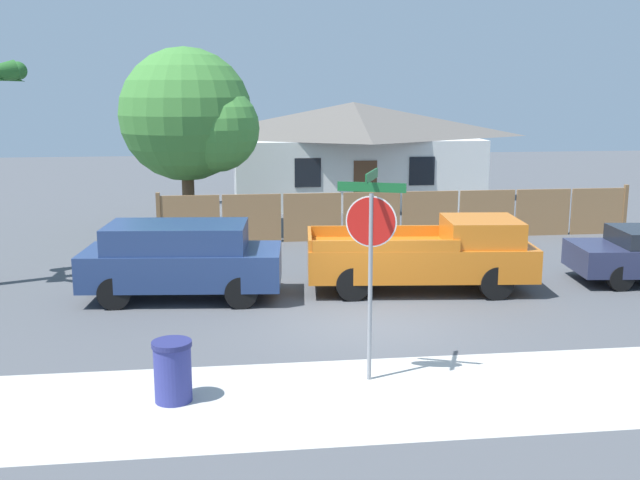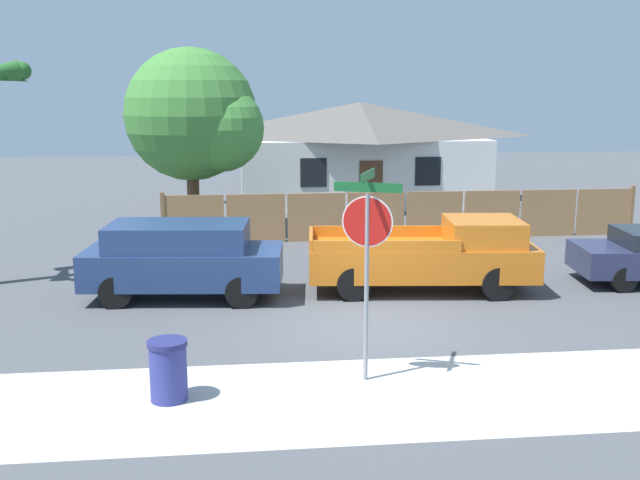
# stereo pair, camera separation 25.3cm
# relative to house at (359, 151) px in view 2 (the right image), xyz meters

# --- Properties ---
(ground_plane) EXTENTS (80.00, 80.00, 0.00)m
(ground_plane) POSITION_rel_house_xyz_m (-2.51, -16.54, -2.15)
(ground_plane) COLOR #4C4F54
(sidewalk_strip) EXTENTS (36.00, 3.20, 0.01)m
(sidewalk_strip) POSITION_rel_house_xyz_m (-2.51, -20.14, -2.14)
(sidewalk_strip) COLOR beige
(sidewalk_strip) RESTS_ON ground
(wooden_fence) EXTENTS (15.17, 0.12, 1.61)m
(wooden_fence) POSITION_rel_house_xyz_m (0.16, -8.03, -1.39)
(wooden_fence) COLOR #997047
(wooden_fence) RESTS_ON ground
(house) EXTENTS (10.63, 6.02, 4.15)m
(house) POSITION_rel_house_xyz_m (0.00, 0.00, 0.00)
(house) COLOR white
(house) RESTS_ON ground
(oak_tree) EXTENTS (4.45, 4.24, 6.00)m
(oak_tree) POSITION_rel_house_xyz_m (-6.32, -6.42, 1.63)
(oak_tree) COLOR brown
(oak_tree) RESTS_ON ground
(red_suv) EXTENTS (4.58, 2.31, 1.72)m
(red_suv) POSITION_rel_house_xyz_m (-6.35, -14.13, -1.21)
(red_suv) COLOR navy
(red_suv) RESTS_ON ground
(orange_pickup) EXTENTS (5.41, 2.42, 1.72)m
(orange_pickup) POSITION_rel_house_xyz_m (-0.61, -14.15, -1.29)
(orange_pickup) COLOR orange
(orange_pickup) RESTS_ON ground
(stop_sign) EXTENTS (1.02, 0.92, 3.44)m
(stop_sign) POSITION_rel_house_xyz_m (-3.06, -19.44, 0.23)
(stop_sign) COLOR gray
(stop_sign) RESTS_ON ground
(trash_bin) EXTENTS (0.61, 0.61, 0.96)m
(trash_bin) POSITION_rel_house_xyz_m (-6.19, -19.91, -1.67)
(trash_bin) COLOR navy
(trash_bin) RESTS_ON ground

